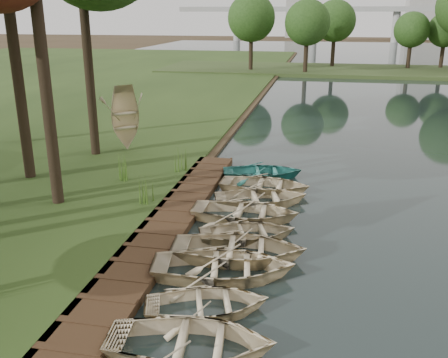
% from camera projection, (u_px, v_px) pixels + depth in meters
% --- Properties ---
extents(ground, '(300.00, 300.00, 0.00)m').
position_uv_depth(ground, '(213.00, 233.00, 16.83)').
color(ground, '#3D2F1D').
extents(boardwalk, '(1.60, 16.00, 0.30)m').
position_uv_depth(boardwalk, '(168.00, 225.00, 17.07)').
color(boardwalk, '#3A2616').
rests_on(boardwalk, ground).
extents(peninsula, '(50.00, 14.00, 0.45)m').
position_uv_depth(peninsula, '(363.00, 71.00, 61.80)').
color(peninsula, '#34461F').
rests_on(peninsula, ground).
extents(far_trees, '(45.60, 5.60, 8.80)m').
position_uv_depth(far_trees, '(339.00, 18.00, 60.46)').
color(far_trees, black).
rests_on(far_trees, peninsula).
extents(bridge, '(95.90, 4.00, 8.60)m').
position_uv_depth(bridge, '(365.00, 13.00, 123.97)').
color(bridge, '#A5A5A0').
rests_on(bridge, ground).
extents(building_a, '(10.00, 8.00, 18.00)m').
position_uv_depth(building_a, '(426.00, 6.00, 138.71)').
color(building_a, '#A5A5A0').
rests_on(building_a, ground).
extents(building_b, '(8.00, 8.00, 12.00)m').
position_uv_depth(building_b, '(300.00, 17.00, 150.78)').
color(building_b, '#A5A5A0').
rests_on(building_b, ground).
extents(rowboat_0, '(3.93, 3.01, 0.76)m').
position_uv_depth(rowboat_0, '(191.00, 339.00, 10.63)').
color(rowboat_0, beige).
rests_on(rowboat_0, water).
extents(rowboat_1, '(3.57, 2.99, 0.63)m').
position_uv_depth(rowboat_1, '(207.00, 301.00, 12.15)').
color(rowboat_1, beige).
rests_on(rowboat_1, water).
extents(rowboat_2, '(4.38, 3.44, 0.82)m').
position_uv_depth(rowboat_2, '(224.00, 264.00, 13.76)').
color(rowboat_2, beige).
rests_on(rowboat_2, water).
extents(rowboat_3, '(4.26, 3.24, 0.83)m').
position_uv_depth(rowboat_3, '(239.00, 246.00, 14.78)').
color(rowboat_3, beige).
rests_on(rowboat_3, water).
extents(rowboat_4, '(3.70, 3.15, 0.65)m').
position_uv_depth(rowboat_4, '(248.00, 230.00, 16.09)').
color(rowboat_4, beige).
rests_on(rowboat_4, water).
extents(rowboat_5, '(3.81, 2.74, 0.78)m').
position_uv_depth(rowboat_5, '(245.00, 210.00, 17.60)').
color(rowboat_5, beige).
rests_on(rowboat_5, water).
extents(rowboat_6, '(4.13, 3.44, 0.74)m').
position_uv_depth(rowboat_6, '(261.00, 196.00, 19.03)').
color(rowboat_6, beige).
rests_on(rowboat_6, water).
extents(rowboat_7, '(3.74, 2.73, 0.76)m').
position_uv_depth(rowboat_7, '(265.00, 183.00, 20.38)').
color(rowboat_7, beige).
rests_on(rowboat_7, water).
extents(rowboat_8, '(3.96, 3.20, 0.72)m').
position_uv_depth(rowboat_8, '(263.00, 170.00, 22.12)').
color(rowboat_8, teal).
rests_on(rowboat_8, water).
extents(stored_rowboat, '(4.05, 4.03, 0.69)m').
position_uv_depth(stored_rowboat, '(126.00, 143.00, 25.85)').
color(stored_rowboat, beige).
rests_on(stored_rowboat, bank).
extents(reeds_1, '(0.60, 0.60, 0.94)m').
position_uv_depth(reeds_1, '(146.00, 190.00, 18.54)').
color(reeds_1, '#3F661E').
rests_on(reeds_1, bank).
extents(reeds_2, '(0.60, 0.60, 1.01)m').
position_uv_depth(reeds_2, '(180.00, 160.00, 22.26)').
color(reeds_2, '#3F661E').
rests_on(reeds_2, bank).
extents(reeds_3, '(0.60, 0.60, 1.14)m').
position_uv_depth(reeds_3, '(122.00, 168.00, 20.95)').
color(reeds_3, '#3F661E').
rests_on(reeds_3, bank).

